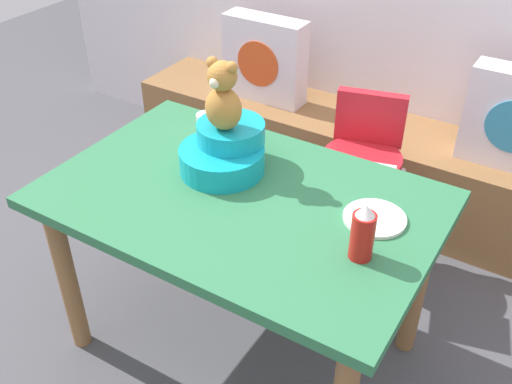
{
  "coord_description": "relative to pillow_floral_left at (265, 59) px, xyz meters",
  "views": [
    {
      "loc": [
        0.88,
        -1.33,
        1.88
      ],
      "look_at": [
        0.0,
        0.1,
        0.69
      ],
      "focal_mm": 41.24,
      "sensor_mm": 36.0,
      "label": 1
    }
  ],
  "objects": [
    {
      "name": "pillow_floral_left",
      "position": [
        0.0,
        0.0,
        0.0
      ],
      "size": [
        0.44,
        0.15,
        0.44
      ],
      "color": "silver",
      "rests_on": "window_bench"
    },
    {
      "name": "teddy_bear",
      "position": [
        0.46,
        -1.04,
        0.34
      ],
      "size": [
        0.13,
        0.12,
        0.25
      ],
      "color": "#B57934",
      "rests_on": "infant_seat_teal"
    },
    {
      "name": "ground_plane",
      "position": [
        0.6,
        -1.15,
        -0.68
      ],
      "size": [
        8.0,
        8.0,
        0.0
      ],
      "primitive_type": "plane",
      "color": "#4C4C51"
    },
    {
      "name": "window_bench",
      "position": [
        0.6,
        0.02,
        -0.45
      ],
      "size": [
        2.6,
        0.44,
        0.46
      ],
      "primitive_type": "cube",
      "color": "olive",
      "rests_on": "ground_plane"
    },
    {
      "name": "infant_seat_teal",
      "position": [
        0.46,
        -1.04,
        0.13
      ],
      "size": [
        0.3,
        0.33,
        0.16
      ],
      "color": "#129EB1",
      "rests_on": "dining_table"
    },
    {
      "name": "dinner_plate_near",
      "position": [
        1.03,
        -1.05,
        0.07
      ],
      "size": [
        0.2,
        0.2,
        0.01
      ],
      "primitive_type": "cylinder",
      "color": "white",
      "rests_on": "dining_table"
    },
    {
      "name": "ketchup_bottle",
      "position": [
        1.06,
        -1.23,
        0.15
      ],
      "size": [
        0.07,
        0.07,
        0.18
      ],
      "color": "red",
      "rests_on": "dining_table"
    },
    {
      "name": "coffee_mug",
      "position": [
        0.28,
        -0.89,
        0.11
      ],
      "size": [
        0.12,
        0.08,
        0.09
      ],
      "color": "silver",
      "rests_on": "dining_table"
    },
    {
      "name": "dining_table",
      "position": [
        0.6,
        -1.15,
        -0.05
      ],
      "size": [
        1.3,
        0.85,
        0.74
      ],
      "color": "#2D7247",
      "rests_on": "ground_plane"
    },
    {
      "name": "highchair",
      "position": [
        0.74,
        -0.42,
        -0.16
      ],
      "size": [
        0.4,
        0.5,
        0.79
      ],
      "color": "red",
      "rests_on": "ground_plane"
    }
  ]
}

